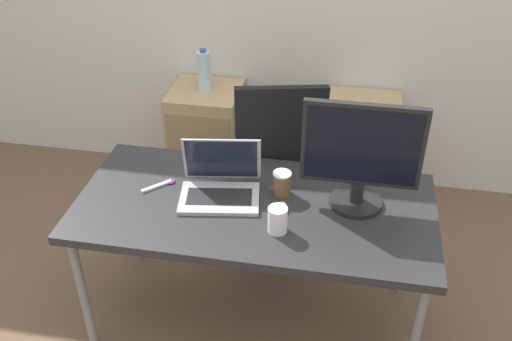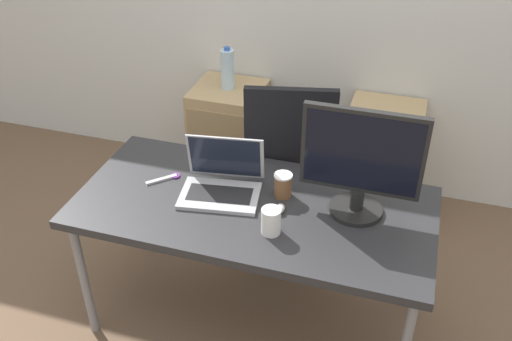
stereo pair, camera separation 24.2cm
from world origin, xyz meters
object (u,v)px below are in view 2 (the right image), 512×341
object	(u,v)px
cabinet_left	(229,136)
coffee_cup_white	(271,221)
water_bottle	(228,69)
office_chair	(288,185)
monitor	(361,163)
mouse	(280,209)
coffee_cup_brown	(283,185)
laptop_center	(222,182)
cabinet_right	(380,160)

from	to	relation	value
cabinet_left	coffee_cup_white	bearing A→B (deg)	-63.37
water_bottle	coffee_cup_white	distance (m)	1.43
office_chair	monitor	world-z (taller)	monitor
office_chair	mouse	size ratio (longest dim) A/B	17.18
mouse	coffee_cup_brown	bearing A→B (deg)	98.95
office_chair	monitor	distance (m)	0.88
water_bottle	mouse	world-z (taller)	water_bottle
water_bottle	mouse	size ratio (longest dim) A/B	4.25
laptop_center	water_bottle	bearing A→B (deg)	108.23
coffee_cup_white	cabinet_right	bearing A→B (deg)	75.46
cabinet_right	monitor	xyz separation A→B (m)	(-0.02, -1.04, 0.62)
cabinet_right	coffee_cup_white	distance (m)	1.39
cabinet_left	coffee_cup_brown	world-z (taller)	coffee_cup_brown
cabinet_left	monitor	size ratio (longest dim) A/B	1.37
cabinet_right	cabinet_left	bearing A→B (deg)	180.00
cabinet_left	coffee_cup_brown	bearing A→B (deg)	-58.65
laptop_center	monitor	world-z (taller)	monitor
office_chair	coffee_cup_brown	distance (m)	0.64
monitor	office_chair	bearing A→B (deg)	128.35
laptop_center	mouse	xyz separation A→B (m)	(0.28, -0.06, -0.03)
cabinet_left	coffee_cup_brown	distance (m)	1.26
water_bottle	laptop_center	xyz separation A→B (m)	(0.35, -1.07, -0.04)
cabinet_left	mouse	world-z (taller)	mouse
cabinet_left	water_bottle	xyz separation A→B (m)	(0.00, 0.00, 0.46)
cabinet_right	coffee_cup_white	bearing A→B (deg)	-104.54
coffee_cup_white	mouse	bearing A→B (deg)	90.45
monitor	coffee_cup_white	world-z (taller)	monitor
office_chair	coffee_cup_white	world-z (taller)	office_chair
water_bottle	cabinet_right	bearing A→B (deg)	-0.13
cabinet_left	monitor	distance (m)	1.53
laptop_center	mouse	size ratio (longest dim) A/B	6.09
coffee_cup_white	cabinet_left	bearing A→B (deg)	116.63
office_chair	coffee_cup_brown	world-z (taller)	office_chair
laptop_center	monitor	size ratio (longest dim) A/B	0.77
office_chair	cabinet_left	size ratio (longest dim) A/B	1.58
office_chair	laptop_center	bearing A→B (deg)	-106.47
water_bottle	coffee_cup_white	xyz separation A→B (m)	(0.64, -1.28, -0.04)
laptop_center	cabinet_left	bearing A→B (deg)	108.27
office_chair	coffee_cup_white	size ratio (longest dim) A/B	9.31
office_chair	mouse	xyz separation A→B (m)	(0.12, -0.63, 0.33)
cabinet_left	laptop_center	size ratio (longest dim) A/B	1.79
office_chair	coffee_cup_brown	size ratio (longest dim) A/B	9.65
cabinet_right	laptop_center	world-z (taller)	laptop_center
laptop_center	monitor	xyz separation A→B (m)	(0.59, 0.04, 0.19)
cabinet_left	laptop_center	bearing A→B (deg)	-71.73
mouse	coffee_cup_white	world-z (taller)	coffee_cup_white
cabinet_right	coffee_cup_brown	distance (m)	1.16
office_chair	monitor	xyz separation A→B (m)	(0.42, -0.53, 0.56)
mouse	coffee_cup_white	bearing A→B (deg)	-89.55
monitor	coffee_cup_brown	xyz separation A→B (m)	(-0.33, 0.02, -0.19)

